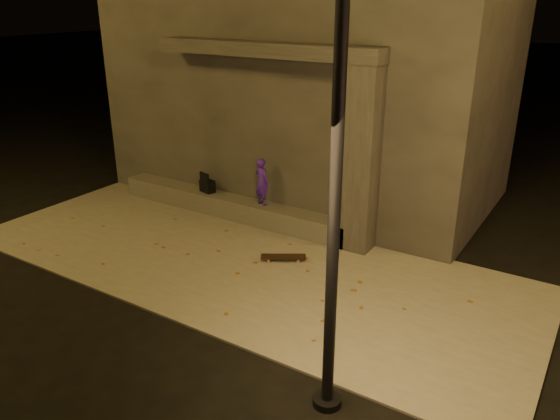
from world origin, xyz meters
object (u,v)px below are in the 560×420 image
Objects in this scene: skateboard at (283,257)px; backpack at (207,185)px; column at (363,161)px; street_lamp_0 at (340,75)px; skateboarder at (262,182)px.

backpack is at bearing 123.95° from skateboard.
column is 0.51× the size of street_lamp_0.
skateboard is at bearing 155.37° from skateboarder.
skateboarder is 2.08m from skateboard.
column is 2.46m from skateboarder.
backpack is at bearing 141.57° from street_lamp_0.
column reaches higher than skateboarder.
street_lamp_0 is (1.57, -4.30, 2.20)m from column.
skateboard is (2.90, -1.30, -0.54)m from backpack.
skateboarder is 2.16× the size of backpack.
backpack is (-3.85, 0.00, -1.18)m from column.
backpack reaches higher than skateboard.
column is at bearing -161.01° from skateboarder.
column is 3.43× the size of skateboarder.
column is at bearing 14.87° from backpack.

